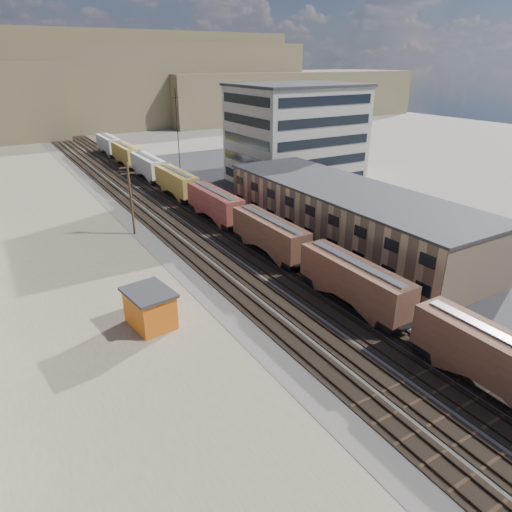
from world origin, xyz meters
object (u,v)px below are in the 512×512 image
parked_car_blue (256,181)px  maintenance_shed (150,308)px  utility_pole_north (131,197)px  freight_train (194,191)px  parked_car_white (504,263)px

parked_car_blue → maintenance_shed: bearing=-177.7°
utility_pole_north → freight_train: bearing=29.8°
maintenance_shed → freight_train: bearing=59.7°
freight_train → parked_car_blue: bearing=23.6°
freight_train → parked_car_blue: 17.60m
freight_train → maintenance_shed: 36.20m
parked_car_white → parked_car_blue: parked_car_blue is taller
maintenance_shed → parked_car_white: (39.21, -9.39, -0.98)m
maintenance_shed → parked_car_blue: size_ratio=0.87×
freight_train → parked_car_blue: size_ratio=19.93×
utility_pole_north → maintenance_shed: bearing=-103.9°
freight_train → parked_car_white: 45.75m
parked_car_white → parked_car_blue: (-4.91, 47.63, 0.02)m
maintenance_shed → parked_car_white: 40.33m
utility_pole_north → parked_car_blue: (28.33, 14.05, -4.46)m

